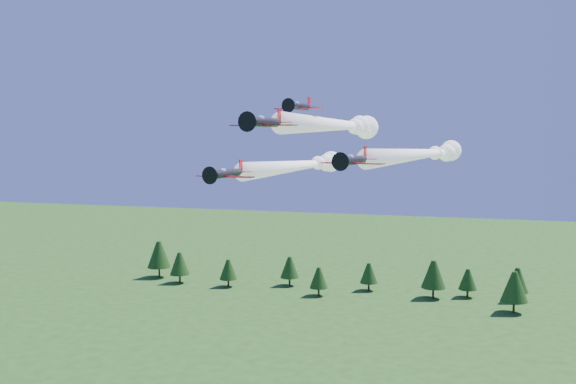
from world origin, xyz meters
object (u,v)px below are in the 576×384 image
(plane_left, at_px, (303,165))
(plane_slot, at_px, (299,106))
(plane_right, at_px, (424,154))
(plane_lead, at_px, (341,125))

(plane_left, xyz_separation_m, plane_slot, (4.96, -20.39, 8.49))
(plane_left, height_order, plane_right, plane_right)
(plane_lead, bearing_deg, plane_left, 136.13)
(plane_slot, bearing_deg, plane_left, 112.60)
(plane_left, bearing_deg, plane_lead, -44.23)
(plane_left, xyz_separation_m, plane_right, (18.89, 2.51, 1.92))
(plane_lead, bearing_deg, plane_slot, -101.75)
(plane_left, relative_size, plane_slot, 6.15)
(plane_left, distance_m, plane_slot, 22.64)
(plane_right, distance_m, plane_slot, 27.60)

